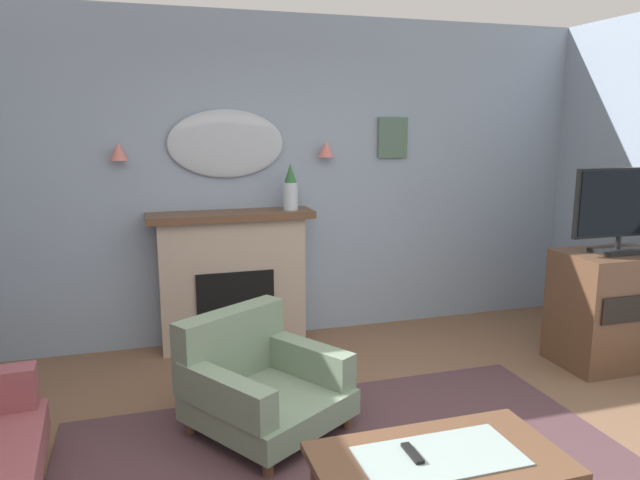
% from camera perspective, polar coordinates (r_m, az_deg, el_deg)
% --- Properties ---
extents(wall_back, '(6.98, 0.10, 2.78)m').
position_cam_1_polar(wall_back, '(5.16, -5.44, 5.75)').
color(wall_back, '#8C9EB2').
rests_on(wall_back, ground).
extents(fireplace, '(1.36, 0.36, 1.16)m').
position_cam_1_polar(fireplace, '(5.03, -8.42, -3.94)').
color(fireplace, tan).
rests_on(fireplace, ground).
extents(mantel_vase_left, '(0.13, 0.13, 0.39)m').
position_cam_1_polar(mantel_vase_left, '(4.96, -2.88, 4.93)').
color(mantel_vase_left, silver).
rests_on(mantel_vase_left, fireplace).
extents(wall_mirror, '(0.96, 0.06, 0.56)m').
position_cam_1_polar(wall_mirror, '(5.00, -9.04, 9.18)').
color(wall_mirror, '#B2BCC6').
extents(wall_sconce_left, '(0.14, 0.14, 0.14)m').
position_cam_1_polar(wall_sconce_left, '(4.91, -18.90, 8.11)').
color(wall_sconce_left, '#D17066').
extents(wall_sconce_right, '(0.14, 0.14, 0.14)m').
position_cam_1_polar(wall_sconce_right, '(5.15, 0.58, 8.81)').
color(wall_sconce_right, '#D17066').
extents(framed_picture, '(0.28, 0.03, 0.36)m').
position_cam_1_polar(framed_picture, '(5.43, 7.04, 9.79)').
color(framed_picture, '#4C6B56').
extents(coffee_table, '(1.10, 0.60, 0.45)m').
position_cam_1_polar(coffee_table, '(2.82, 11.45, -20.83)').
color(coffee_table, brown).
rests_on(coffee_table, ground).
extents(tv_remote, '(0.04, 0.16, 0.02)m').
position_cam_1_polar(tv_remote, '(2.77, 8.92, -19.75)').
color(tv_remote, black).
rests_on(tv_remote, coffee_table).
extents(armchair_beside_couch, '(1.11, 1.12, 0.71)m').
position_cam_1_polar(armchair_beside_couch, '(3.77, -6.03, -13.39)').
color(armchair_beside_couch, gray).
rests_on(armchair_beside_couch, ground).
extents(tv_cabinet, '(0.80, 0.57, 0.90)m').
position_cam_1_polar(tv_cabinet, '(5.17, 26.21, -5.95)').
color(tv_cabinet, brown).
rests_on(tv_cabinet, ground).
extents(tv_flatscreen, '(0.84, 0.24, 0.65)m').
position_cam_1_polar(tv_flatscreen, '(5.00, 27.14, 2.76)').
color(tv_flatscreen, black).
rests_on(tv_flatscreen, tv_cabinet).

